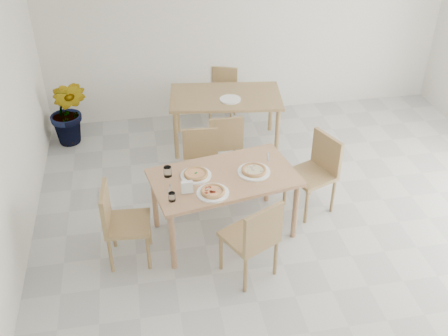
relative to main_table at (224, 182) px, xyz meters
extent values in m
plane|color=#BABAB5|center=(0.88, -0.65, -0.67)|extent=(7.00, 7.00, 0.00)
plane|color=silver|center=(0.88, 2.85, 0.73)|extent=(6.00, 0.00, 6.00)
cube|color=tan|center=(0.00, 0.00, 0.06)|extent=(1.64, 1.11, 0.04)
cylinder|color=tan|center=(-0.61, -0.47, -0.31)|extent=(0.06, 0.06, 0.71)
cylinder|color=tan|center=(0.74, -0.23, -0.31)|extent=(0.06, 0.06, 0.71)
cylinder|color=tan|center=(-0.74, 0.23, -0.31)|extent=(0.06, 0.06, 0.71)
cylinder|color=tan|center=(0.61, 0.47, -0.31)|extent=(0.06, 0.06, 0.71)
cube|color=#A18650|center=(0.12, -0.66, -0.20)|extent=(0.61, 0.61, 0.04)
cube|color=#A18650|center=(0.22, -0.85, 0.04)|extent=(0.42, 0.24, 0.43)
cylinder|color=#A18650|center=(0.21, -0.40, -0.45)|extent=(0.04, 0.04, 0.44)
cylinder|color=#A18650|center=(-0.14, -0.58, -0.45)|extent=(0.04, 0.04, 0.44)
cylinder|color=#A18650|center=(0.39, -0.75, -0.45)|extent=(0.04, 0.04, 0.44)
cylinder|color=#A18650|center=(0.04, -0.92, -0.45)|extent=(0.04, 0.04, 0.44)
cube|color=#A18650|center=(-0.14, 0.67, -0.24)|extent=(0.45, 0.45, 0.04)
cube|color=#A18650|center=(-0.13, 0.86, -0.02)|extent=(0.42, 0.07, 0.40)
cylinder|color=#A18650|center=(-0.34, 0.51, -0.46)|extent=(0.04, 0.04, 0.41)
cylinder|color=#A18650|center=(0.02, 0.48, -0.46)|extent=(0.04, 0.04, 0.41)
cylinder|color=#A18650|center=(-0.31, 0.87, -0.46)|extent=(0.04, 0.04, 0.41)
cylinder|color=#A18650|center=(0.05, 0.84, -0.46)|extent=(0.04, 0.04, 0.41)
cube|color=#A18650|center=(-1.03, -0.24, -0.22)|extent=(0.47, 0.47, 0.04)
cube|color=#A18650|center=(-1.23, -0.23, 0.01)|extent=(0.08, 0.44, 0.42)
cylinder|color=#A18650|center=(-0.86, -0.44, -0.45)|extent=(0.04, 0.04, 0.43)
cylinder|color=#A18650|center=(-0.83, -0.07, -0.45)|extent=(0.04, 0.04, 0.43)
cylinder|color=#A18650|center=(-1.23, -0.41, -0.45)|extent=(0.04, 0.04, 0.43)
cylinder|color=#A18650|center=(-1.21, -0.04, -0.45)|extent=(0.04, 0.04, 0.43)
cube|color=#A18650|center=(1.05, 0.23, -0.20)|extent=(0.60, 0.60, 0.04)
cube|color=#A18650|center=(1.25, 0.31, 0.04)|extent=(0.21, 0.44, 0.44)
cylinder|color=#A18650|center=(0.80, 0.35, -0.44)|extent=(0.04, 0.04, 0.45)
cylinder|color=#A18650|center=(0.94, -0.02, -0.44)|extent=(0.04, 0.04, 0.45)
cylinder|color=#A18650|center=(1.16, 0.49, -0.44)|extent=(0.04, 0.04, 0.45)
cylinder|color=#A18650|center=(1.31, 0.12, -0.44)|extent=(0.04, 0.04, 0.45)
cylinder|color=white|center=(-0.29, 0.05, 0.09)|extent=(0.32, 0.32, 0.02)
cylinder|color=white|center=(0.32, 0.01, 0.09)|extent=(0.35, 0.35, 0.02)
cylinder|color=white|center=(-0.17, -0.29, 0.09)|extent=(0.33, 0.33, 0.02)
cylinder|color=tan|center=(-0.29, 0.05, 0.11)|extent=(0.33, 0.33, 0.01)
torus|color=tan|center=(-0.29, 0.05, 0.12)|extent=(0.33, 0.33, 0.03)
cylinder|color=#C94E23|center=(-0.29, 0.05, 0.12)|extent=(0.25, 0.25, 0.01)
ellipsoid|color=#155D1F|center=(-0.29, 0.05, 0.12)|extent=(0.05, 0.05, 0.01)
cylinder|color=tan|center=(0.32, 0.01, 0.11)|extent=(0.28, 0.28, 0.01)
torus|color=tan|center=(0.32, 0.01, 0.12)|extent=(0.29, 0.29, 0.03)
cylinder|color=beige|center=(0.32, 0.01, 0.12)|extent=(0.22, 0.22, 0.01)
cylinder|color=tan|center=(-0.17, -0.29, 0.11)|extent=(0.32, 0.32, 0.01)
torus|color=tan|center=(-0.17, -0.29, 0.12)|extent=(0.33, 0.33, 0.03)
cylinder|color=#C94E23|center=(-0.17, -0.29, 0.12)|extent=(0.25, 0.25, 0.01)
cylinder|color=white|center=(-0.58, 0.11, 0.14)|extent=(0.08, 0.08, 0.11)
cylinder|color=white|center=(-0.58, -0.32, 0.13)|extent=(0.07, 0.07, 0.09)
cube|color=silver|center=(-0.41, -0.23, 0.09)|extent=(0.13, 0.06, 0.01)
cube|color=white|center=(-0.41, -0.23, 0.16)|extent=(0.11, 0.05, 0.13)
cube|color=silver|center=(-0.59, -0.16, 0.09)|extent=(0.05, 0.19, 0.01)
cube|color=silver|center=(0.55, 0.27, 0.09)|extent=(0.06, 0.19, 0.01)
cube|color=#A18650|center=(0.36, 1.88, 0.06)|extent=(1.60, 1.05, 0.04)
cylinder|color=#A18650|center=(-0.36, 1.61, -0.31)|extent=(0.06, 0.06, 0.71)
cylinder|color=#A18650|center=(0.99, 1.43, -0.31)|extent=(0.06, 0.06, 0.71)
cylinder|color=#A18650|center=(-0.26, 2.32, -0.31)|extent=(0.06, 0.06, 0.71)
cylinder|color=#A18650|center=(1.08, 2.14, -0.31)|extent=(0.06, 0.06, 0.71)
cube|color=#A18650|center=(0.22, 1.22, -0.23)|extent=(0.43, 0.43, 0.04)
cube|color=#A18650|center=(0.22, 1.03, 0.00)|extent=(0.43, 0.04, 0.41)
cylinder|color=#A18650|center=(0.40, 1.41, -0.46)|extent=(0.04, 0.04, 0.42)
cylinder|color=#A18650|center=(0.03, 1.41, -0.46)|extent=(0.04, 0.04, 0.42)
cylinder|color=#A18650|center=(0.40, 1.04, -0.46)|extent=(0.04, 0.04, 0.42)
cylinder|color=#A18650|center=(0.03, 1.04, -0.46)|extent=(0.04, 0.04, 0.42)
cube|color=#A18650|center=(0.46, 2.62, -0.28)|extent=(0.50, 0.50, 0.04)
cube|color=#A18650|center=(0.52, 2.78, -0.08)|extent=(0.37, 0.18, 0.36)
cylinder|color=#A18650|center=(0.24, 2.52, -0.48)|extent=(0.03, 0.03, 0.37)
cylinder|color=#A18650|center=(0.55, 2.40, -0.48)|extent=(0.03, 0.03, 0.37)
cylinder|color=#A18650|center=(0.36, 2.83, -0.48)|extent=(0.03, 0.03, 0.37)
cylinder|color=#A18650|center=(0.67, 2.71, -0.48)|extent=(0.03, 0.03, 0.37)
cylinder|color=white|center=(0.40, 1.74, 0.09)|extent=(0.28, 0.28, 0.02)
imported|color=#317021|center=(-1.77, 2.28, -0.17)|extent=(0.66, 0.59, 0.99)
camera|label=1|loc=(-0.81, -4.44, 3.20)|focal=42.00mm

